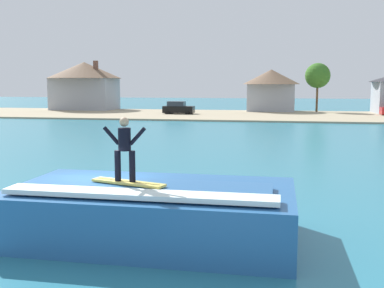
% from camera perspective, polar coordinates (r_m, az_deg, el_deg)
% --- Properties ---
extents(ground_plane, '(260.00, 260.00, 0.00)m').
position_cam_1_polar(ground_plane, '(13.57, -11.71, -10.20)').
color(ground_plane, teal).
extents(wave_crest, '(7.36, 3.97, 1.56)m').
position_cam_1_polar(wave_crest, '(12.28, -4.95, -8.37)').
color(wave_crest, '#285F9B').
rests_on(wave_crest, ground_plane).
extents(surfboard, '(2.08, 0.94, 0.06)m').
position_cam_1_polar(surfboard, '(11.82, -7.94, -4.77)').
color(surfboard, '#EAD159').
rests_on(surfboard, wave_crest).
extents(surfer, '(1.13, 0.32, 1.64)m').
position_cam_1_polar(surfer, '(11.69, -8.38, -0.22)').
color(surfer, black).
rests_on(surfer, surfboard).
extents(shoreline_bank, '(120.00, 20.30, 0.19)m').
position_cam_1_polar(shoreline_bank, '(60.90, 6.11, 3.59)').
color(shoreline_bank, tan).
rests_on(shoreline_bank, ground_plane).
extents(car_near_shore, '(4.12, 2.14, 1.86)m').
position_cam_1_polar(car_near_shore, '(61.84, -1.73, 4.48)').
color(car_near_shore, black).
rests_on(car_near_shore, ground_plane).
extents(house_with_chimney, '(11.60, 11.60, 7.73)m').
position_cam_1_polar(house_with_chimney, '(74.54, -13.21, 7.54)').
color(house_with_chimney, '#9EA3AD').
rests_on(house_with_chimney, ground_plane).
extents(house_small_cottage, '(8.38, 8.38, 6.30)m').
position_cam_1_polar(house_small_cottage, '(69.01, 9.80, 7.03)').
color(house_small_cottage, '#9EA3AD').
rests_on(house_small_cottage, ground_plane).
extents(tree_tall_bare, '(3.58, 3.58, 7.18)m').
position_cam_1_polar(tree_tall_bare, '(69.02, 15.36, 8.18)').
color(tree_tall_bare, brown).
rests_on(tree_tall_bare, ground_plane).
extents(tree_short_bushy, '(2.85, 2.85, 6.12)m').
position_cam_1_polar(tree_short_bushy, '(74.26, -13.30, 7.59)').
color(tree_short_bushy, brown).
rests_on(tree_short_bushy, ground_plane).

